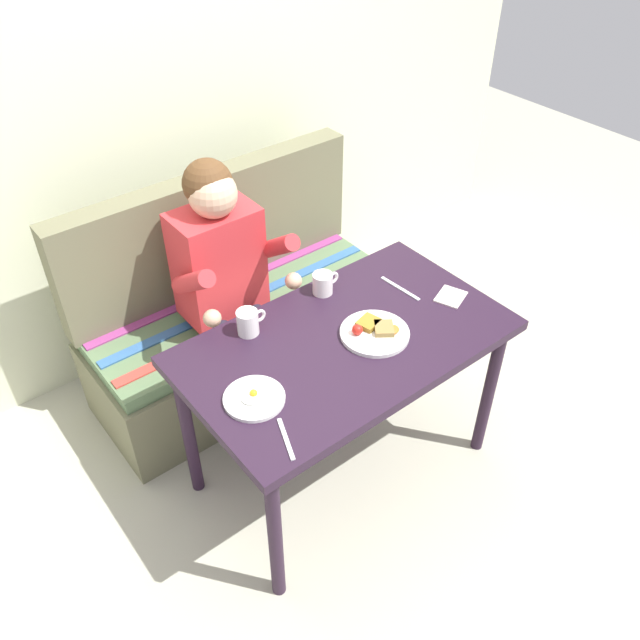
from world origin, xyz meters
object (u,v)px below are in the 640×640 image
person (228,274)px  couch (239,318)px  table (345,355)px  fork (286,439)px  plate_breakfast (375,332)px  coffee_mug (248,322)px  plate_eggs (254,398)px  coffee_mug_second (323,283)px  knife (400,288)px  napkin (451,297)px

person → couch: bearing=53.7°
table → fork: size_ratio=7.06×
plate_breakfast → coffee_mug: (-0.35, 0.30, 0.04)m
plate_eggs → coffee_mug: bearing=59.2°
table → coffee_mug_second: coffee_mug_second is taller
knife → napkin: bearing=-57.9°
fork → coffee_mug: bearing=89.8°
plate_breakfast → napkin: 0.38m
table → napkin: 0.49m
coffee_mug → coffee_mug_second: bearing=3.3°
coffee_mug → knife: size_ratio=0.59×
couch → knife: 0.86m
coffee_mug → plate_breakfast: bearing=-40.1°
table → knife: 0.38m
person → coffee_mug: person is taller
plate_eggs → plate_breakfast: bearing=-0.2°
fork → coffee_mug_second: bearing=63.9°
couch → coffee_mug_second: couch is taller
person → plate_breakfast: size_ratio=4.76×
person → coffee_mug: 0.37m
person → knife: (0.49, -0.50, -0.01)m
coffee_mug → table: bearing=-44.3°
couch → fork: (-0.45, -1.01, 0.40)m
couch → coffee_mug: 0.73m
fork → napkin: bearing=32.0°
couch → knife: size_ratio=7.20×
coffee_mug_second → fork: bearing=-137.3°
plate_eggs → knife: (0.79, 0.14, -0.01)m
plate_breakfast → coffee_mug_second: size_ratio=2.16×
knife → table: bearing=-169.2°
couch → plate_eggs: (-0.43, -0.81, 0.41)m
plate_breakfast → plate_eggs: 0.53m
couch → plate_breakfast: bearing=-83.1°
plate_eggs → napkin: 0.91m
table → napkin: size_ratio=10.16×
plate_breakfast → knife: 0.30m
coffee_mug_second → plate_eggs: bearing=-149.7°
plate_breakfast → napkin: plate_breakfast is taller
coffee_mug → fork: coffee_mug is taller
coffee_mug → knife: (0.62, -0.15, -0.05)m
plate_eggs → coffee_mug_second: coffee_mug_second is taller
plate_eggs → fork: plate_eggs is taller
person → knife: bearing=-45.3°
table → plate_breakfast: bearing=-26.2°
couch → napkin: (0.48, -0.83, 0.40)m
table → plate_eggs: bearing=-173.9°
plate_eggs → coffee_mug: (0.18, 0.29, 0.04)m
coffee_mug → couch: bearing=63.8°
plate_breakfast → fork: bearing=-160.2°
coffee_mug_second → knife: bearing=-34.6°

